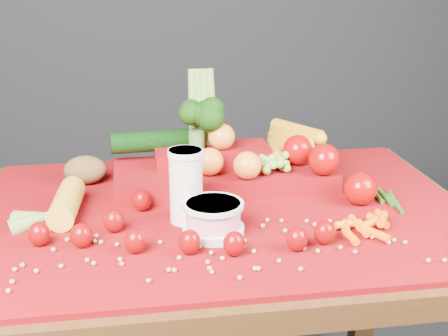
{
  "coord_description": "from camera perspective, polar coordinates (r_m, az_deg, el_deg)",
  "views": [
    {
      "loc": [
        -0.2,
        -1.24,
        1.3
      ],
      "look_at": [
        0.0,
        0.02,
        0.85
      ],
      "focal_mm": 50.0,
      "sensor_mm": 36.0,
      "label": 1
    }
  ],
  "objects": [
    {
      "name": "dark_grape_cluster",
      "position": [
        1.23,
        -0.55,
        -5.88
      ],
      "size": [
        0.06,
        0.05,
        0.03
      ],
      "primitive_type": null,
      "color": "black",
      "rests_on": "red_cloth"
    },
    {
      "name": "produce_mound",
      "position": [
        1.5,
        0.84,
        0.69
      ],
      "size": [
        0.58,
        0.36,
        0.27
      ],
      "color": "maroon",
      "rests_on": "red_cloth"
    },
    {
      "name": "strawberry_scatter",
      "position": [
        1.22,
        -5.83,
        -5.49
      ],
      "size": [
        0.58,
        0.28,
        0.05
      ],
      "color": "#7E0700",
      "rests_on": "red_cloth"
    },
    {
      "name": "red_cloth",
      "position": [
        1.37,
        0.13,
        -3.99
      ],
      "size": [
        1.05,
        0.75,
        0.01
      ],
      "primitive_type": "cube",
      "color": "maroon",
      "rests_on": "table"
    },
    {
      "name": "soybean_scatter",
      "position": [
        1.19,
        1.71,
        -7.27
      ],
      "size": [
        0.84,
        0.24,
        0.01
      ],
      "primitive_type": null,
      "color": "tan",
      "rests_on": "red_cloth"
    },
    {
      "name": "milk_glass",
      "position": [
        1.28,
        -3.5,
        -1.41
      ],
      "size": [
        0.07,
        0.07,
        0.16
      ],
      "rotation": [
        0.0,
        0.0,
        0.01
      ],
      "color": "beige",
      "rests_on": "red_cloth"
    },
    {
      "name": "green_bean_pile",
      "position": [
        1.46,
        14.54,
        -2.71
      ],
      "size": [
        0.14,
        0.12,
        0.01
      ],
      "primitive_type": null,
      "color": "#225513",
      "rests_on": "red_cloth"
    },
    {
      "name": "baby_carrot_pile",
      "position": [
        1.28,
        12.89,
        -5.07
      ],
      "size": [
        0.18,
        0.17,
        0.03
      ],
      "primitive_type": null,
      "color": "#F26308",
      "rests_on": "red_cloth"
    },
    {
      "name": "potato",
      "position": [
        1.54,
        -12.59,
        -0.18
      ],
      "size": [
        0.1,
        0.07,
        0.07
      ],
      "primitive_type": "ellipsoid",
      "color": "brown",
      "rests_on": "red_cloth"
    },
    {
      "name": "yogurt_bowl",
      "position": [
        1.24,
        -0.99,
        -4.53
      ],
      "size": [
        0.12,
        0.12,
        0.07
      ],
      "rotation": [
        0.0,
        0.0,
        -0.31
      ],
      "color": "silver",
      "rests_on": "red_cloth"
    },
    {
      "name": "table",
      "position": [
        1.41,
        0.13,
        -7.75
      ],
      "size": [
        1.1,
        0.8,
        0.75
      ],
      "color": "#321A0B",
      "rests_on": "ground"
    },
    {
      "name": "corn_ear",
      "position": [
        1.34,
        -15.5,
        -3.96
      ],
      "size": [
        0.19,
        0.24,
        0.06
      ],
      "rotation": [
        0.0,
        0.0,
        1.49
      ],
      "color": "gold",
      "rests_on": "red_cloth"
    }
  ]
}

